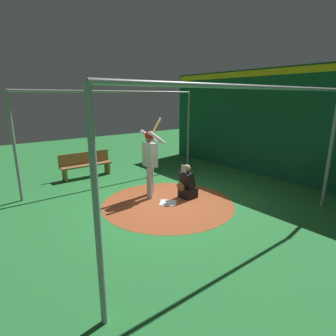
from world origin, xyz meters
name	(u,v)px	position (x,y,z in m)	size (l,w,h in m)	color
ground_plane	(168,203)	(0.00, 0.00, 0.00)	(25.11, 25.11, 0.00)	#287A38
dirt_circle	(168,203)	(0.00, 0.00, 0.00)	(3.41, 3.41, 0.01)	#9E4C28
home_plate	(168,203)	(0.00, 0.00, 0.01)	(0.42, 0.42, 0.01)	white
batter	(150,157)	(0.05, -0.72, 1.11)	(0.68, 0.49, 2.15)	#B3B3B7
catcher	(187,185)	(-0.65, 0.00, 0.37)	(0.58, 0.40, 0.95)	black
back_wall	(268,123)	(-4.30, 0.00, 1.81)	(0.22, 9.11, 3.60)	#145133
cage_frame	(168,124)	(0.00, 0.00, 2.05)	(6.01, 5.18, 2.87)	gray
bench	(86,164)	(0.75, -3.63, 0.45)	(1.75, 0.36, 0.85)	olive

